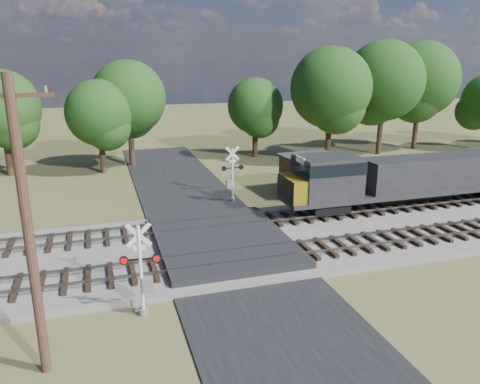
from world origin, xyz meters
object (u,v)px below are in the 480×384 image
object	(u,v)px
crossing_signal_far	(231,179)
utility_pole	(27,226)
crossing_signal_near	(143,278)
equipment_shed	(313,175)

from	to	relation	value
crossing_signal_far	utility_pole	bearing A→B (deg)	53.85
crossing_signal_near	crossing_signal_far	bearing A→B (deg)	68.02
utility_pole	crossing_signal_near	bearing A→B (deg)	42.36
utility_pole	equipment_shed	world-z (taller)	utility_pole
equipment_shed	crossing_signal_far	bearing A→B (deg)	177.69
equipment_shed	utility_pole	bearing A→B (deg)	-142.00
crossing_signal_near	utility_pole	world-z (taller)	utility_pole
crossing_signal_near	utility_pole	distance (m)	5.61
crossing_signal_near	crossing_signal_far	distance (m)	15.69
crossing_signal_near	crossing_signal_far	world-z (taller)	crossing_signal_far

